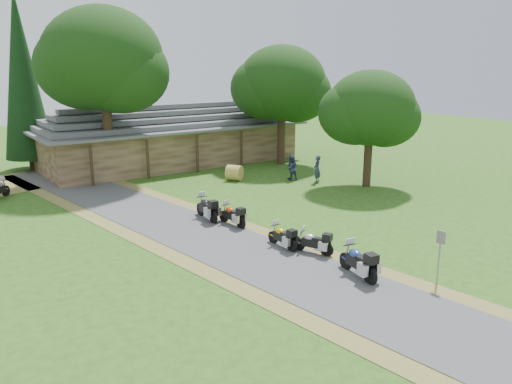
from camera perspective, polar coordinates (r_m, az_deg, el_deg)
ground at (r=19.63m, az=5.76°, el=-9.72°), size 120.00×120.00×0.00m
driveway at (r=22.29m, az=-2.02°, el=-6.62°), size 51.95×51.95×0.00m
lodge at (r=41.84m, az=-9.75°, el=6.62°), size 21.40×9.40×4.90m
motorcycle_row_a at (r=19.78m, az=11.59°, el=-7.61°), size 1.00×2.08×1.37m
motorcycle_row_b at (r=21.81m, az=6.51°, el=-5.58°), size 1.21×1.75×1.15m
motorcycle_row_c at (r=22.39m, az=3.02°, el=-4.97°), size 0.57×1.69×1.15m
motorcycle_row_d at (r=25.39m, az=-2.74°, el=-2.52°), size 0.75×1.82×1.21m
motorcycle_row_e at (r=26.42m, az=-5.66°, el=-1.71°), size 0.81×2.05×1.37m
person_a at (r=34.70m, az=7.00°, el=2.89°), size 0.77×0.70×2.22m
person_b at (r=35.20m, az=4.12°, el=2.98°), size 0.69×0.59×2.05m
person_c at (r=35.39m, az=4.00°, el=3.06°), size 0.66×0.72×2.07m
hay_bale at (r=35.19m, az=-2.48°, el=2.21°), size 1.48×1.46×1.10m
sign_post at (r=19.76m, az=20.19°, el=-7.07°), size 0.38×0.06×2.13m
oak_lodge_left at (r=36.16m, az=-16.92°, el=11.86°), size 8.09×8.09×13.50m
oak_lodge_right at (r=40.59m, az=2.95°, el=10.56°), size 7.01×7.01×10.52m
oak_driveway at (r=33.68m, az=12.87°, el=7.64°), size 5.76×5.76×8.44m
cedar_near at (r=41.96m, az=-25.09°, el=11.38°), size 3.59×3.59×13.45m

